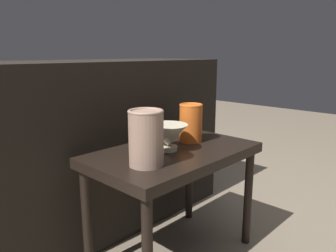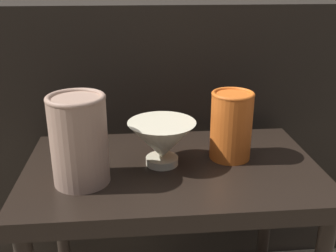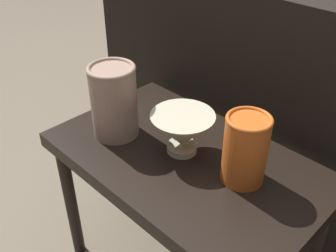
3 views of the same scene
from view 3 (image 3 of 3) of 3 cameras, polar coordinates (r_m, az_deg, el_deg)
name	(u,v)px [view 3 (image 3 of 3)]	position (r m, az deg, el deg)	size (l,w,h in m)	color
table	(185,175)	(1.01, 2.49, -7.05)	(0.68, 0.41, 0.47)	black
couch_backdrop	(288,105)	(1.35, 17.04, 2.90)	(1.26, 0.50, 0.82)	black
bowl	(182,131)	(0.95, 2.10, -0.76)	(0.16, 0.16, 0.10)	beige
vase_textured_left	(114,100)	(1.00, -7.87, 3.72)	(0.12, 0.12, 0.19)	tan
vase_colorful_right	(245,148)	(0.87, 11.18, -3.22)	(0.10, 0.10, 0.16)	orange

